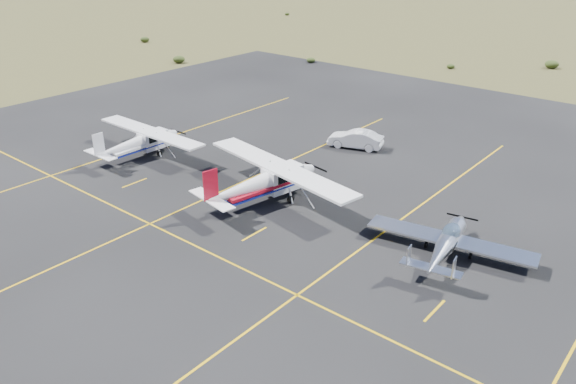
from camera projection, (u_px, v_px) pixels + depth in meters
ground at (399, 257)px, 29.27m from camera, size 1600.00×1600.00×0.00m
apron at (295, 218)px, 33.31m from camera, size 72.00×72.00×0.02m
aircraft_low_wing at (447, 242)px, 28.90m from camera, size 6.45×8.89×1.92m
aircraft_cessna at (264, 181)px, 34.68m from camera, size 7.77×12.65×3.19m
aircraft_plain at (139, 142)px, 41.71m from camera, size 6.42×10.71×2.72m
sedan at (355, 139)px, 43.71m from camera, size 2.76×4.50×1.40m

